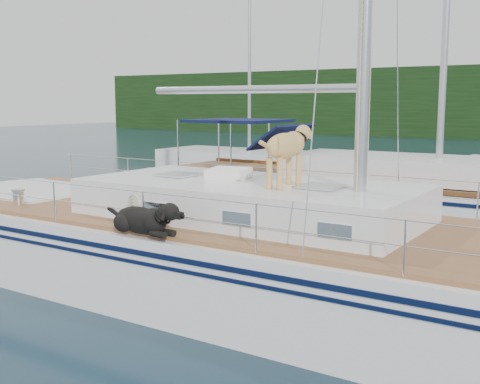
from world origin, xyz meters
The scene contains 4 objects.
ground centered at (0.00, 0.00, 0.00)m, with size 120.00×120.00×0.00m, color black.
main_sailboat centered at (0.10, -0.01, 0.68)m, with size 12.00×3.90×14.01m.
neighbor_sailboat centered at (-0.34, 6.52, 0.63)m, with size 11.00×3.50×13.30m.
bg_boat_west centered at (-8.00, 14.00, 0.45)m, with size 8.00×3.00×11.65m.
Camera 1 is at (5.67, -7.75, 3.02)m, focal length 45.00 mm.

